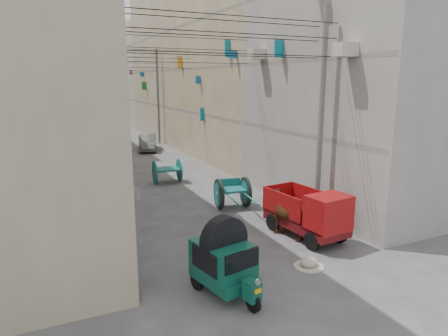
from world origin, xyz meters
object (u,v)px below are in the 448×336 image
auto_rickshaw (224,259)px  distant_car_green (81,122)px  second_cart (167,171)px  horse (293,215)px  feed_sack (309,262)px  tonga_cart (232,192)px  distant_car_white (110,155)px  mini_truck (313,216)px  distant_car_grey (148,142)px

auto_rickshaw → distant_car_green: (0.49, 41.22, -0.26)m
second_cart → horse: bearing=-75.4°
auto_rickshaw → feed_sack: bearing=-6.7°
second_cart → distant_car_green: distant_car_green is taller
tonga_cart → second_cart: bearing=112.1°
feed_sack → distant_car_white: distant_car_white is taller
mini_truck → auto_rickshaw: bearing=-161.9°
auto_rickshaw → distant_car_grey: 22.46m
feed_sack → distant_car_grey: size_ratio=0.14×
auto_rickshaw → tonga_cart: auto_rickshaw is taller
auto_rickshaw → tonga_cart: size_ratio=0.77×
tonga_cart → second_cart: size_ratio=2.02×
second_cart → distant_car_green: 29.60m
feed_sack → distant_car_white: size_ratio=0.17×
second_cart → distant_car_grey: distant_car_grey is taller
distant_car_green → auto_rickshaw: bearing=91.4°
second_cart → distant_car_white: 6.84m
mini_truck → distant_car_green: size_ratio=0.71×
second_cart → distant_car_grey: (1.60, 10.51, -0.04)m
mini_truck → feed_sack: 2.24m
distant_car_white → distant_car_grey: size_ratio=0.85×
horse → auto_rickshaw: bearing=13.3°
horse → distant_car_white: 16.17m
auto_rickshaw → second_cart: size_ratio=1.56×
auto_rickshaw → mini_truck: 4.64m
distant_car_white → second_cart: bearing=103.5°
horse → distant_car_grey: size_ratio=0.49×
distant_car_white → distant_car_green: 23.01m
auto_rickshaw → mini_truck: bearing=12.4°
feed_sack → mini_truck: bearing=50.8°
tonga_cart → distant_car_white: tonga_cart is taller
distant_car_white → feed_sack: bearing=95.9°
tonga_cart → horse: (0.49, -3.81, 0.11)m
tonga_cart → distant_car_green: bearing=103.2°
tonga_cart → second_cart: 5.51m
auto_rickshaw → second_cart: (2.01, 11.65, -0.26)m
horse → feed_sack: bearing=47.7°
mini_truck → horse: size_ratio=1.74×
tonga_cart → mini_truck: size_ratio=0.92×
auto_rickshaw → horse: bearing=21.3°
tonga_cart → feed_sack: (-0.42, -6.03, -0.54)m
auto_rickshaw → distant_car_white: 18.22m
mini_truck → second_cart: size_ratio=2.19×
horse → distant_car_white: (-3.74, 15.73, -0.24)m
distant_car_grey → feed_sack: bearing=-78.1°
auto_rickshaw → distant_car_grey: size_ratio=0.61×
second_cart → distant_car_white: second_cart is taller
auto_rickshaw → feed_sack: (2.88, 0.26, -0.79)m
distant_car_white → distant_car_green: distant_car_green is taller
tonga_cart → distant_car_white: bearing=113.8°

